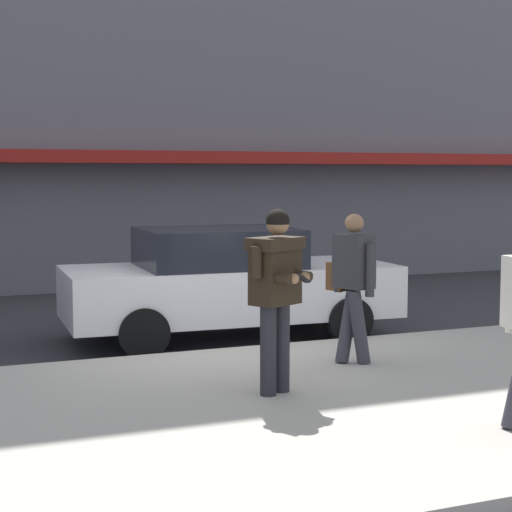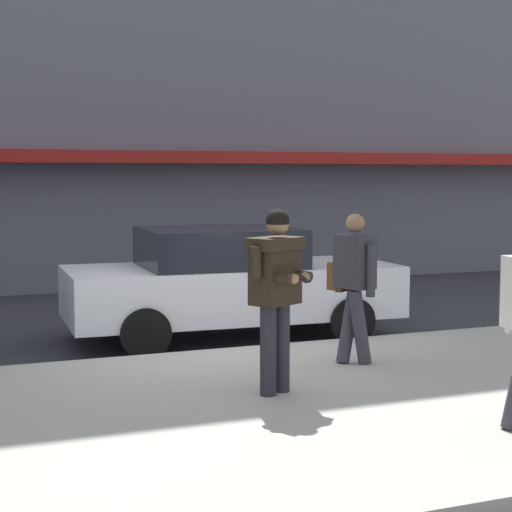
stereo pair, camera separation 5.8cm
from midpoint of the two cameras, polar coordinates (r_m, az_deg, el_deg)
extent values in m
plane|color=#333338|center=(10.80, -2.73, -6.68)|extent=(80.00, 80.00, 0.00)
cube|color=#A8A399|center=(8.71, 10.04, -9.26)|extent=(32.00, 5.30, 0.14)
cube|color=silver|center=(11.22, 2.03, -6.21)|extent=(28.00, 0.12, 0.01)
cube|color=maroon|center=(16.73, -6.65, 6.56)|extent=(26.60, 0.70, 0.24)
cube|color=silver|center=(11.78, -1.87, -2.35)|extent=(4.59, 2.06, 0.70)
cube|color=black|center=(11.66, -2.72, 0.58)|extent=(2.16, 1.75, 0.52)
cylinder|color=black|center=(13.09, 2.85, -3.11)|extent=(0.65, 0.25, 0.64)
cylinder|color=black|center=(11.55, 6.06, -4.29)|extent=(0.65, 0.25, 0.64)
cylinder|color=black|center=(12.33, -9.28, -3.71)|extent=(0.65, 0.25, 0.64)
cylinder|color=black|center=(10.67, -7.67, -5.12)|extent=(0.65, 0.25, 0.64)
cylinder|color=#23232B|center=(8.44, 1.52, -6.11)|extent=(0.16, 0.16, 0.88)
cylinder|color=#23232B|center=(8.29, 0.62, -6.32)|extent=(0.16, 0.16, 0.88)
cube|color=black|center=(8.24, 1.08, -1.03)|extent=(0.55, 0.47, 0.64)
cube|color=black|center=(8.22, 1.09, 0.84)|extent=(0.62, 0.53, 0.12)
cylinder|color=black|center=(8.44, 2.27, -0.13)|extent=(0.11, 0.11, 0.30)
cylinder|color=black|center=(8.26, 2.60, -1.30)|extent=(0.22, 0.31, 0.10)
sphere|color=#8C6647|center=(8.12, 3.07, -1.42)|extent=(0.10, 0.10, 0.10)
cylinder|color=black|center=(8.03, -0.16, -0.42)|extent=(0.11, 0.11, 0.30)
cylinder|color=black|center=(8.03, 1.27, -1.49)|extent=(0.22, 0.31, 0.10)
sphere|color=#8C6647|center=(7.99, 2.35, -1.53)|extent=(0.10, 0.10, 0.10)
cube|color=black|center=(8.03, 2.93, -1.50)|extent=(0.13, 0.16, 0.07)
sphere|color=#8C6647|center=(8.18, 1.25, 2.15)|extent=(0.22, 0.22, 0.22)
sphere|color=black|center=(8.18, 1.25, 2.36)|extent=(0.23, 0.23, 0.23)
cylinder|color=silver|center=(7.58, 16.49, -2.74)|extent=(0.10, 0.10, 0.58)
cylinder|color=#33333D|center=(9.67, 6.70, -4.71)|extent=(0.35, 0.23, 0.87)
cylinder|color=#33333D|center=(9.79, 5.96, -4.57)|extent=(0.35, 0.23, 0.87)
cube|color=#2D2D33|center=(9.63, 6.37, -0.36)|extent=(0.38, 0.48, 0.60)
cylinder|color=#2D2D33|center=(9.46, 7.43, -0.97)|extent=(0.10, 0.10, 0.58)
cylinder|color=#2D2D33|center=(9.81, 5.34, -0.71)|extent=(0.10, 0.10, 0.58)
sphere|color=#8C6647|center=(9.59, 6.40, 2.19)|extent=(0.21, 0.21, 0.21)
cube|color=brown|center=(9.88, 5.22, -1.37)|extent=(0.18, 0.26, 0.32)
camera|label=1|loc=(0.03, -90.20, -0.02)|focal=60.00mm
camera|label=2|loc=(0.03, 89.80, 0.02)|focal=60.00mm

